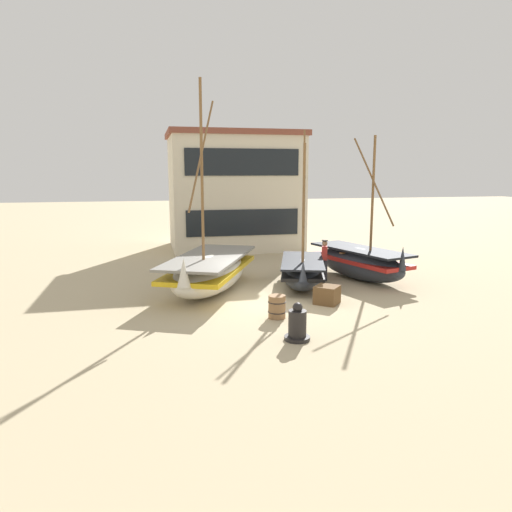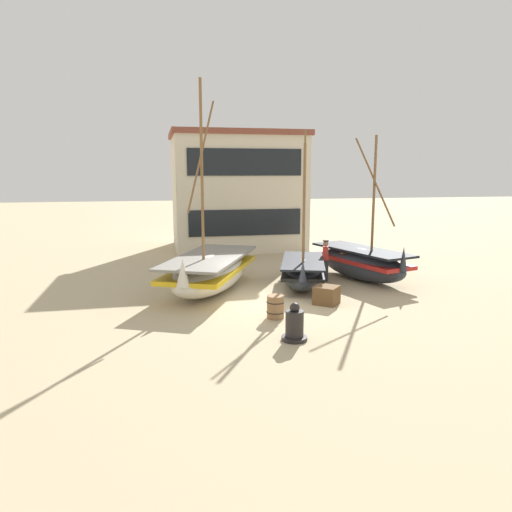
{
  "view_description": "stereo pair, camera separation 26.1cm",
  "coord_description": "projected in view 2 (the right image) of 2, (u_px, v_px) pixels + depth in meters",
  "views": [
    {
      "loc": [
        -3.74,
        -15.29,
        4.36
      ],
      "look_at": [
        0.0,
        1.0,
        1.4
      ],
      "focal_mm": 33.3,
      "sensor_mm": 36.0,
      "label": 1
    },
    {
      "loc": [
        -3.49,
        -15.35,
        4.36
      ],
      "look_at": [
        0.0,
        1.0,
        1.4
      ],
      "focal_mm": 33.3,
      "sensor_mm": 36.0,
      "label": 2
    }
  ],
  "objects": [
    {
      "name": "harbor_building_main",
      "position": [
        237.0,
        191.0,
        27.39
      ],
      "size": [
        7.46,
        5.48,
        6.59
      ],
      "color": "beige",
      "rests_on": "ground"
    },
    {
      "name": "ground_plane",
      "position": [
        262.0,
        301.0,
        16.26
      ],
      "size": [
        120.0,
        120.0,
        0.0
      ],
      "primitive_type": "plane",
      "color": "tan"
    },
    {
      "name": "fisherman_by_hull",
      "position": [
        325.0,
        261.0,
        19.1
      ],
      "size": [
        0.33,
        0.41,
        1.68
      ],
      "color": "#33333D",
      "rests_on": "ground"
    },
    {
      "name": "fishing_boat_far_right",
      "position": [
        303.0,
        272.0,
        18.21
      ],
      "size": [
        2.68,
        4.25,
        5.94
      ],
      "color": "#2D333D",
      "rests_on": "ground"
    },
    {
      "name": "wooden_barrel",
      "position": [
        275.0,
        307.0,
        14.32
      ],
      "size": [
        0.56,
        0.56,
        0.7
      ],
      "color": "olive",
      "rests_on": "ground"
    },
    {
      "name": "cargo_crate",
      "position": [
        327.0,
        295.0,
        15.86
      ],
      "size": [
        1.04,
        1.04,
        0.61
      ],
      "primitive_type": "cube",
      "rotation": [
        0.0,
        0.0,
        0.84
      ],
      "color": "brown",
      "rests_on": "ground"
    },
    {
      "name": "capstan_winch",
      "position": [
        295.0,
        325.0,
        12.42
      ],
      "size": [
        0.68,
        0.68,
        1.01
      ],
      "color": "black",
      "rests_on": "ground"
    },
    {
      "name": "fishing_boat_centre_large",
      "position": [
        210.0,
        271.0,
        17.58
      ],
      "size": [
        4.36,
        6.04,
        7.47
      ],
      "color": "silver",
      "rests_on": "ground"
    },
    {
      "name": "fishing_boat_near_left",
      "position": [
        361.0,
        262.0,
        19.42
      ],
      "size": [
        2.86,
        4.99,
        5.76
      ],
      "color": "#2D333D",
      "rests_on": "ground"
    }
  ]
}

